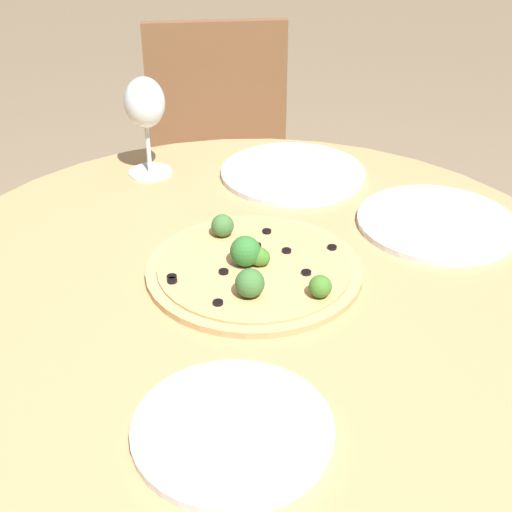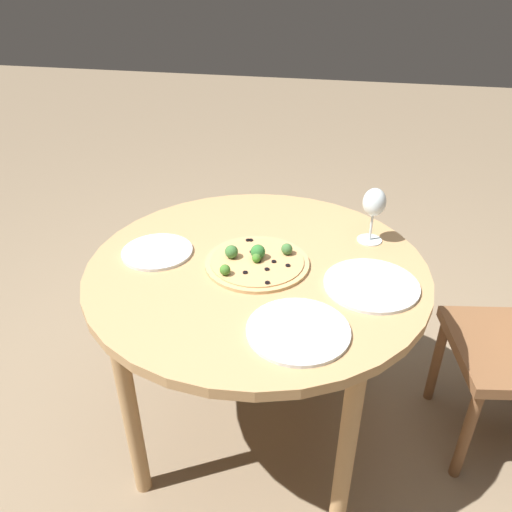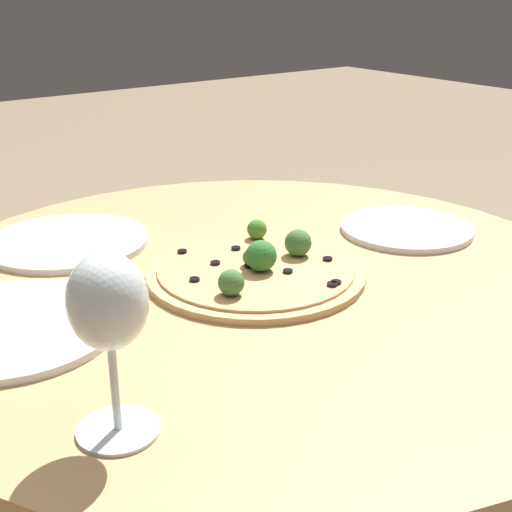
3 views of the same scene
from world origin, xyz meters
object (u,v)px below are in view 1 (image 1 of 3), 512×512
pizza (255,268)px  plate_side (235,429)px  plate_far (293,173)px  chair (221,173)px  wine_glass (145,107)px  plate_near (437,222)px

pizza → plate_side: 0.31m
pizza → plate_far: size_ratio=1.18×
chair → pizza: chair is taller
wine_glass → plate_side: 0.68m
plate_near → wine_glass: bearing=161.9°
plate_far → chair: bearing=109.8°
plate_near → plate_far: (-0.24, 0.17, 0.00)m
plate_near → pizza: bearing=-149.4°
wine_glass → plate_near: bearing=-18.1°
chair → pizza: bearing=-89.9°
wine_glass → plate_far: bearing=2.0°
plate_far → plate_near: bearing=-36.1°
chair → pizza: 0.95m
chair → wine_glass: (-0.06, -0.57, 0.39)m
pizza → plate_near: size_ratio=1.21×
chair → plate_far: (0.20, -0.56, 0.27)m
pizza → plate_far: 0.34m
pizza → plate_near: 0.33m
plate_side → plate_near: bearing=59.5°
plate_near → plate_side: (-0.28, -0.47, 0.00)m
pizza → wine_glass: wine_glass is taller
wine_glass → plate_far: wine_glass is taller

